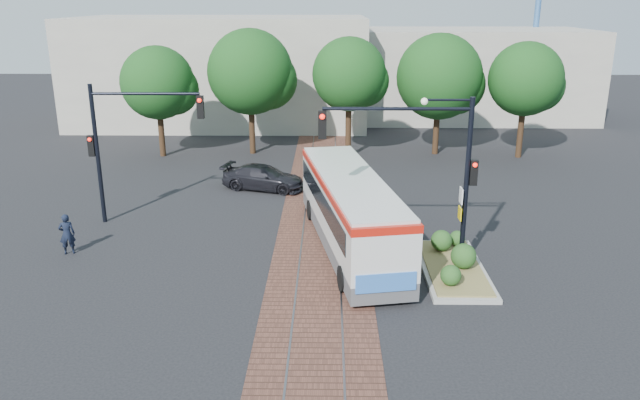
{
  "coord_description": "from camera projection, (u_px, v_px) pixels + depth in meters",
  "views": [
    {
      "loc": [
        0.34,
        -21.59,
        9.33
      ],
      "look_at": [
        -0.03,
        2.27,
        1.6
      ],
      "focal_mm": 35.0,
      "sensor_mm": 36.0,
      "label": 1
    }
  ],
  "objects": [
    {
      "name": "parked_car",
      "position": [
        264.0,
        177.0,
        31.83
      ],
      "size": [
        4.57,
        2.83,
        1.23
      ],
      "primitive_type": "imported",
      "rotation": [
        0.0,
        0.0,
        1.29
      ],
      "color": "black",
      "rests_on": "ground"
    },
    {
      "name": "signal_pole_main",
      "position": [
        432.0,
        157.0,
        21.31
      ],
      "size": [
        5.49,
        0.46,
        6.0
      ],
      "color": "black",
      "rests_on": "ground"
    },
    {
      "name": "warehouses",
      "position": [
        319.0,
        71.0,
        49.59
      ],
      "size": [
        40.0,
        13.0,
        8.0
      ],
      "color": "#ADA899",
      "rests_on": "ground"
    },
    {
      "name": "ground",
      "position": [
        320.0,
        259.0,
        23.41
      ],
      "size": [
        120.0,
        120.0,
        0.0
      ],
      "primitive_type": "plane",
      "color": "black",
      "rests_on": "ground"
    },
    {
      "name": "tree_row",
      "position": [
        344.0,
        77.0,
        37.52
      ],
      "size": [
        26.4,
        5.6,
        7.67
      ],
      "color": "#382314",
      "rests_on": "ground"
    },
    {
      "name": "officer",
      "position": [
        67.0,
        234.0,
        23.68
      ],
      "size": [
        0.68,
        0.55,
        1.6
      ],
      "primitive_type": "imported",
      "rotation": [
        0.0,
        0.0,
        3.47
      ],
      "color": "black",
      "rests_on": "ground"
    },
    {
      "name": "signal_pole_left",
      "position": [
        122.0,
        135.0,
        26.14
      ],
      "size": [
        4.99,
        0.34,
        6.0
      ],
      "color": "black",
      "rests_on": "ground"
    },
    {
      "name": "city_bus",
      "position": [
        350.0,
        208.0,
        24.16
      ],
      "size": [
        4.13,
        10.88,
        2.85
      ],
      "rotation": [
        0.0,
        0.0,
        0.18
      ],
      "color": "#49494B",
      "rests_on": "ground"
    },
    {
      "name": "trackbed",
      "position": [
        321.0,
        222.0,
        27.22
      ],
      "size": [
        3.6,
        40.0,
        0.02
      ],
      "color": "brown",
      "rests_on": "ground"
    },
    {
      "name": "traffic_island",
      "position": [
        453.0,
        261.0,
        22.39
      ],
      "size": [
        2.2,
        5.2,
        1.13
      ],
      "color": "gray",
      "rests_on": "ground"
    }
  ]
}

